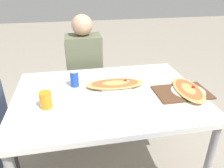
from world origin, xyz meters
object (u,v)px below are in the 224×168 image
Objects in this scene: person_seated at (85,65)px; pizza_main at (115,84)px; chair_far_seated at (85,79)px; soda_can at (74,79)px; pizza_second at (188,90)px; dining_table at (108,101)px; drink_glass at (46,100)px.

person_seated reaches higher than pizza_main.
chair_far_seated is 0.74m from soda_can.
pizza_second is at bearing -20.70° from pizza_main.
pizza_main is (0.08, 0.10, 0.08)m from dining_table.
dining_table is 0.72m from person_seated.
person_seated is at bearing 131.64° from pizza_second.
dining_table is at bearing -35.64° from soda_can.
chair_far_seated is 0.80m from pizza_main.
soda_can is at bearing 78.06° from person_seated.
pizza_second is at bearing 127.88° from chair_far_seated.
person_seated is 9.76× the size of soda_can.
pizza_main is at bearing 105.29° from chair_far_seated.
person_seated is 0.88m from drink_glass.
pizza_second is at bearing 0.77° from drink_glass.
drink_glass is (-0.43, -0.11, 0.12)m from dining_table.
person_seated reaches higher than drink_glass.
person_seated is (-0.12, 0.71, 0.02)m from dining_table.
dining_table is 3.26× the size of pizza_second.
pizza_second is at bearing -17.66° from soda_can.
soda_can is at bearing 80.11° from chair_far_seated.
pizza_second is (0.60, -0.10, 0.08)m from dining_table.
soda_can is (-0.11, -0.66, 0.32)m from chair_far_seated.
chair_far_seated reaches higher than pizza_main.
soda_can is 0.30× the size of pizza_second.
chair_far_seated is 7.93× the size of drink_glass.
chair_far_seated is 0.73× the size of person_seated.
soda_can is at bearing 144.36° from dining_table.
drink_glass is at bearing -179.23° from pizza_second.
pizza_main is 0.32m from soda_can.
chair_far_seated is 0.24m from person_seated.
person_seated is at bearing 78.06° from soda_can.
pizza_main is at bearing -12.39° from soda_can.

